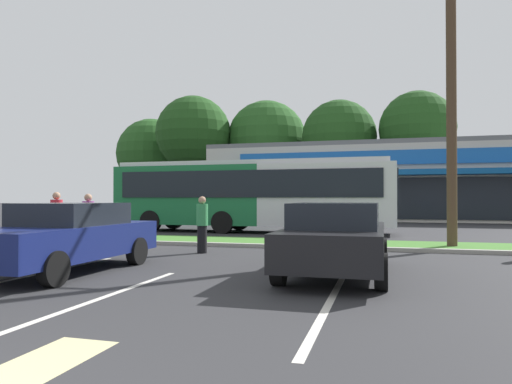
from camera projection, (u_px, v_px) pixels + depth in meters
grass_median at (275, 242)px, 15.79m from camera, size 56.00×2.20×0.12m
curb_lip at (266, 246)px, 14.61m from camera, size 56.00×0.24×0.12m
parking_stripe_0 at (44, 272)px, 9.74m from camera, size 0.12×4.80×0.01m
parking_stripe_1 at (105, 297)px, 7.36m from camera, size 0.12×4.80×0.01m
parking_stripe_2 at (327, 306)px, 6.70m from camera, size 0.12×4.80×0.01m
lot_arrow at (39, 365)px, 4.35m from camera, size 0.70×1.60×0.01m
storefront_building at (393, 183)px, 36.63m from camera, size 26.31×14.91×5.45m
tree_far_left at (152, 154)px, 53.27m from camera, size 7.92×7.92×10.65m
tree_left at (193, 134)px, 48.00m from camera, size 7.73×7.73×12.12m
tree_mid_left at (267, 141)px, 48.99m from camera, size 8.39×8.39×11.82m
tree_mid at (339, 137)px, 44.98m from camera, size 7.18×7.18×11.07m
tree_mid_right at (417, 129)px, 42.28m from camera, size 6.82×6.82×11.32m
utility_pole at (447, 50)px, 14.14m from camera, size 3.07×2.40×11.42m
city_bus at (251, 194)px, 21.33m from camera, size 12.91×2.79×3.25m
bus_stop_bench at (64, 230)px, 15.47m from camera, size 1.60×0.45×0.95m
car_1 at (66, 236)px, 9.83m from camera, size 2.02×4.60×1.46m
car_2 at (336, 238)px, 9.39m from camera, size 1.99×4.52×1.47m
pedestrian_near_bench at (88, 222)px, 13.99m from camera, size 0.34×0.34×1.70m
pedestrian_mid at (56, 220)px, 14.27m from camera, size 0.35×0.35×1.75m
pedestrian_far at (202, 225)px, 13.23m from camera, size 0.33×0.33×1.61m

